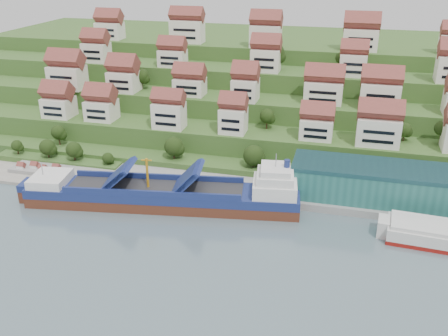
# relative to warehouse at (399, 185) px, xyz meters

# --- Properties ---
(ground) EXTENTS (300.00, 300.00, 0.00)m
(ground) POSITION_rel_warehouse_xyz_m (-52.00, -17.00, -7.20)
(ground) COLOR slate
(ground) RESTS_ON ground
(quay) EXTENTS (180.00, 14.00, 2.20)m
(quay) POSITION_rel_warehouse_xyz_m (-32.00, -2.00, -6.10)
(quay) COLOR gray
(quay) RESTS_ON ground
(pebble_beach) EXTENTS (45.00, 20.00, 1.00)m
(pebble_beach) POSITION_rel_warehouse_xyz_m (-110.00, -5.00, -6.70)
(pebble_beach) COLOR gray
(pebble_beach) RESTS_ON ground
(hillside) EXTENTS (260.00, 128.00, 31.00)m
(hillside) POSITION_rel_warehouse_xyz_m (-52.00, 86.55, 3.46)
(hillside) COLOR #2D4C1E
(hillside) RESTS_ON ground
(hillside_village) EXTENTS (155.48, 61.98, 29.36)m
(hillside_village) POSITION_rel_warehouse_xyz_m (-50.07, 43.16, 17.10)
(hillside_village) COLOR silver
(hillside_village) RESTS_ON ground
(hillside_trees) EXTENTS (142.93, 61.94, 32.26)m
(hillside_trees) POSITION_rel_warehouse_xyz_m (-60.72, 28.96, 10.24)
(hillside_trees) COLOR #223913
(hillside_trees) RESTS_ON ground
(warehouse) EXTENTS (60.00, 15.00, 10.00)m
(warehouse) POSITION_rel_warehouse_xyz_m (0.00, 0.00, 0.00)
(warehouse) COLOR #256660
(warehouse) RESTS_ON quay
(flagpole) EXTENTS (1.28, 0.16, 8.00)m
(flagpole) POSITION_rel_warehouse_xyz_m (-33.89, -7.00, -0.32)
(flagpole) COLOR gray
(flagpole) RESTS_ON quay
(beach_huts) EXTENTS (14.40, 3.70, 2.20)m
(beach_huts) POSITION_rel_warehouse_xyz_m (-112.00, -6.25, -5.10)
(beach_huts) COLOR white
(beach_huts) RESTS_ON pebble_beach
(cargo_ship) EXTENTS (78.98, 23.70, 17.31)m
(cargo_ship) POSITION_rel_warehouse_xyz_m (-63.19, -15.46, -3.90)
(cargo_ship) COLOR #502718
(cargo_ship) RESTS_ON ground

